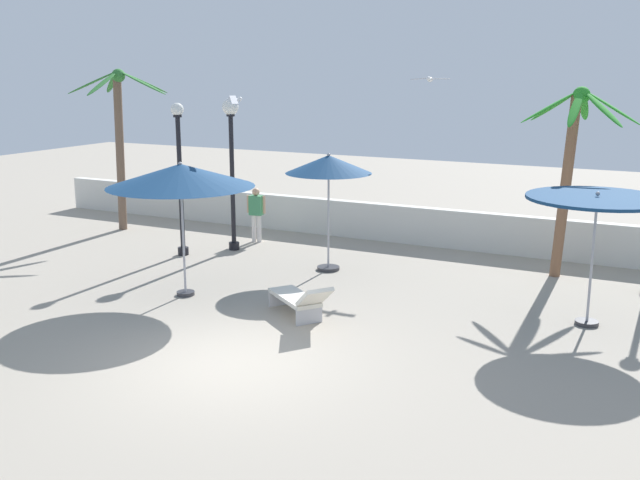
% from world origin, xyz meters
% --- Properties ---
extents(ground_plane, '(56.00, 56.00, 0.00)m').
position_xyz_m(ground_plane, '(0.00, 0.00, 0.00)').
color(ground_plane, '#9E9384').
extents(boundary_wall, '(25.20, 0.30, 1.05)m').
position_xyz_m(boundary_wall, '(0.00, 9.47, 0.52)').
color(boundary_wall, silver).
rests_on(boundary_wall, ground_plane).
extents(patio_umbrella_0, '(3.09, 3.09, 2.89)m').
position_xyz_m(patio_umbrella_0, '(-2.94, 2.70, 2.60)').
color(patio_umbrella_0, '#333338').
rests_on(patio_umbrella_0, ground_plane).
extents(patio_umbrella_1, '(2.05, 2.05, 2.83)m').
position_xyz_m(patio_umbrella_1, '(-1.09, 5.93, 2.54)').
color(patio_umbrella_1, '#333338').
rests_on(patio_umbrella_1, ground_plane).
extents(patio_umbrella_3, '(2.57, 2.57, 2.57)m').
position_xyz_m(patio_umbrella_3, '(5.06, 4.60, 2.34)').
color(patio_umbrella_3, '#333338').
rests_on(patio_umbrella_3, ground_plane).
extents(palm_tree_0, '(2.95, 2.95, 4.76)m').
position_xyz_m(palm_tree_0, '(-8.61, 7.31, 3.06)').
color(palm_tree_0, brown).
rests_on(palm_tree_0, ground_plane).
extents(palm_tree_1, '(2.57, 2.61, 4.39)m').
position_xyz_m(palm_tree_1, '(4.10, 7.84, 2.89)').
color(palm_tree_1, brown).
rests_on(palm_tree_1, ground_plane).
extents(lamp_post_0, '(0.43, 0.43, 4.02)m').
position_xyz_m(lamp_post_0, '(-4.26, 6.64, 2.72)').
color(lamp_post_0, black).
rests_on(lamp_post_0, ground_plane).
extents(lamp_post_2, '(0.33, 0.33, 3.93)m').
position_xyz_m(lamp_post_2, '(-5.14, 5.55, 2.26)').
color(lamp_post_2, black).
rests_on(lamp_post_2, ground_plane).
extents(lounge_chair_0, '(1.84, 1.56, 0.84)m').
position_xyz_m(lounge_chair_0, '(-0.03, 2.50, 0.40)').
color(lounge_chair_0, '#B7B7BC').
rests_on(lounge_chair_0, ground_plane).
extents(guest_0, '(0.55, 0.29, 1.53)m').
position_xyz_m(guest_0, '(-4.20, 7.70, 0.91)').
color(guest_0, silver).
rests_on(guest_0, ground_plane).
extents(seagull_0, '(0.90, 1.07, 0.18)m').
position_xyz_m(seagull_0, '(-2.93, 4.75, 4.07)').
color(seagull_0, white).
extents(seagull_1, '(1.01, 0.38, 0.14)m').
position_xyz_m(seagull_1, '(0.38, 8.78, 4.50)').
color(seagull_1, white).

